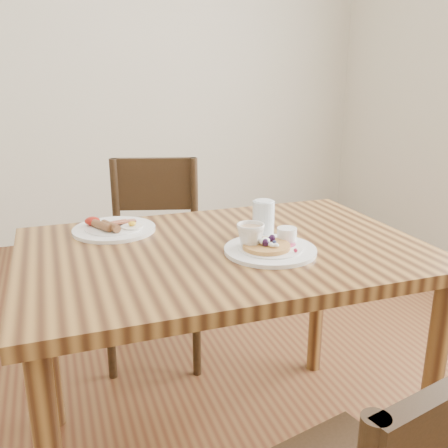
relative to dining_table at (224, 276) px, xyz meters
name	(u,v)px	position (x,y,z in m)	size (l,w,h in m)	color
dining_table	(224,276)	(0.00, 0.00, 0.00)	(1.20, 0.80, 0.75)	olive
chair_far	(155,249)	(-0.07, 0.74, -0.16)	(0.52, 0.52, 0.88)	#301E11
pancake_plate	(271,247)	(0.11, -0.09, 0.11)	(0.27, 0.27, 0.06)	white
breakfast_plate	(113,228)	(-0.30, 0.26, 0.11)	(0.27, 0.27, 0.04)	white
teacup_saucer	(250,239)	(0.06, -0.07, 0.14)	(0.14, 0.14, 0.08)	white
water_glass	(263,219)	(0.15, 0.05, 0.16)	(0.07, 0.07, 0.11)	silver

